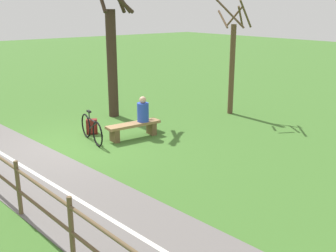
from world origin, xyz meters
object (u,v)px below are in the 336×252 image
at_px(person_seated, 143,111).
at_px(tree_far_left, 232,61).
at_px(tree_near_bench, 112,55).
at_px(bench, 133,128).
at_px(bicycle, 92,129).
at_px(backpack, 92,127).

xyz_separation_m(person_seated, tree_far_left, (-4.09, -0.17, 1.14)).
relative_size(tree_near_bench, tree_far_left, 1.17).
relative_size(person_seated, tree_near_bench, 0.16).
xyz_separation_m(bench, bicycle, (1.15, -0.47, 0.07)).
height_order(backpack, tree_near_bench, tree_near_bench).
bearing_deg(tree_near_bench, person_seated, 77.64).
xyz_separation_m(backpack, tree_near_bench, (-1.68, -1.37, 1.96)).
distance_m(person_seated, tree_far_left, 4.25).
height_order(backpack, tree_far_left, tree_far_left).
bearing_deg(tree_far_left, tree_near_bench, -33.91).
bearing_deg(backpack, bicycle, 61.23).
bearing_deg(bench, bicycle, -17.89).
bearing_deg(bench, backpack, -51.64).
bearing_deg(backpack, tree_near_bench, -140.75).
relative_size(person_seated, backpack, 1.66).
bearing_deg(bicycle, backpack, 160.06).
bearing_deg(tree_near_bench, backpack, 39.25).
bearing_deg(bicycle, person_seated, 80.53).
relative_size(backpack, tree_far_left, 0.11).
distance_m(bicycle, tree_far_left, 5.81).
distance_m(person_seated, backpack, 1.72).
bearing_deg(person_seated, tree_near_bench, -98.11).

